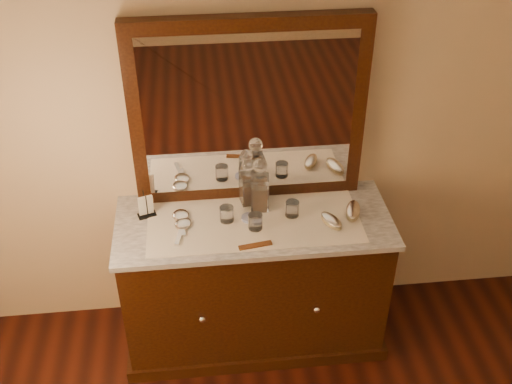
{
  "coord_description": "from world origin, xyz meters",
  "views": [
    {
      "loc": [
        -0.27,
        -0.53,
        2.8
      ],
      "look_at": [
        0.0,
        1.85,
        1.1
      ],
      "focal_mm": 42.77,
      "sensor_mm": 36.0,
      "label": 1
    }
  ],
  "objects_px": {
    "dresser_cabinet": "(254,282)",
    "decanter_right": "(260,189)",
    "brush_far": "(353,211)",
    "hand_mirror_outer": "(181,218)",
    "decanter_left": "(248,186)",
    "napkin_rack": "(146,207)",
    "hand_mirror_inner": "(182,226)",
    "mirror_frame": "(248,113)",
    "pin_dish": "(249,218)",
    "comb": "(255,245)",
    "brush_near": "(331,221)"
  },
  "relations": [
    {
      "from": "dresser_cabinet",
      "to": "decanter_right",
      "type": "height_order",
      "value": "decanter_right"
    },
    {
      "from": "brush_far",
      "to": "hand_mirror_outer",
      "type": "relative_size",
      "value": 0.78
    },
    {
      "from": "dresser_cabinet",
      "to": "decanter_left",
      "type": "xyz_separation_m",
      "value": [
        -0.01,
        0.16,
        0.55
      ]
    },
    {
      "from": "decanter_right",
      "to": "napkin_rack",
      "type": "bearing_deg",
      "value": 179.81
    },
    {
      "from": "decanter_left",
      "to": "hand_mirror_inner",
      "type": "xyz_separation_m",
      "value": [
        -0.36,
        -0.18,
        -0.1
      ]
    },
    {
      "from": "hand_mirror_outer",
      "to": "hand_mirror_inner",
      "type": "relative_size",
      "value": 0.99
    },
    {
      "from": "mirror_frame",
      "to": "pin_dish",
      "type": "xyz_separation_m",
      "value": [
        -0.02,
        -0.24,
        -0.49
      ]
    },
    {
      "from": "decanter_right",
      "to": "comb",
      "type": "bearing_deg",
      "value": -100.5
    },
    {
      "from": "dresser_cabinet",
      "to": "brush_near",
      "type": "height_order",
      "value": "brush_near"
    },
    {
      "from": "pin_dish",
      "to": "napkin_rack",
      "type": "relative_size",
      "value": 0.58
    },
    {
      "from": "mirror_frame",
      "to": "comb",
      "type": "xyz_separation_m",
      "value": [
        -0.02,
        -0.46,
        -0.49
      ]
    },
    {
      "from": "hand_mirror_inner",
      "to": "decanter_right",
      "type": "bearing_deg",
      "value": 16.86
    },
    {
      "from": "mirror_frame",
      "to": "decanter_right",
      "type": "distance_m",
      "value": 0.41
    },
    {
      "from": "decanter_left",
      "to": "hand_mirror_outer",
      "type": "xyz_separation_m",
      "value": [
        -0.36,
        -0.11,
        -0.1
      ]
    },
    {
      "from": "comb",
      "to": "decanter_right",
      "type": "bearing_deg",
      "value": 70.47
    },
    {
      "from": "dresser_cabinet",
      "to": "brush_far",
      "type": "relative_size",
      "value": 7.88
    },
    {
      "from": "dresser_cabinet",
      "to": "hand_mirror_inner",
      "type": "relative_size",
      "value": 6.1
    },
    {
      "from": "brush_far",
      "to": "hand_mirror_inner",
      "type": "bearing_deg",
      "value": -179.29
    },
    {
      "from": "hand_mirror_outer",
      "to": "comb",
      "type": "bearing_deg",
      "value": -35.62
    },
    {
      "from": "pin_dish",
      "to": "brush_far",
      "type": "relative_size",
      "value": 0.46
    },
    {
      "from": "dresser_cabinet",
      "to": "comb",
      "type": "height_order",
      "value": "comb"
    },
    {
      "from": "brush_near",
      "to": "brush_far",
      "type": "height_order",
      "value": "brush_far"
    },
    {
      "from": "mirror_frame",
      "to": "hand_mirror_outer",
      "type": "height_order",
      "value": "mirror_frame"
    },
    {
      "from": "brush_near",
      "to": "brush_far",
      "type": "bearing_deg",
      "value": 27.73
    },
    {
      "from": "pin_dish",
      "to": "comb",
      "type": "relative_size",
      "value": 0.49
    },
    {
      "from": "brush_near",
      "to": "hand_mirror_inner",
      "type": "relative_size",
      "value": 0.72
    },
    {
      "from": "pin_dish",
      "to": "brush_near",
      "type": "distance_m",
      "value": 0.42
    },
    {
      "from": "pin_dish",
      "to": "brush_near",
      "type": "bearing_deg",
      "value": -12.18
    },
    {
      "from": "pin_dish",
      "to": "decanter_left",
      "type": "distance_m",
      "value": 0.18
    },
    {
      "from": "brush_near",
      "to": "napkin_rack",
      "type": "bearing_deg",
      "value": 168.96
    },
    {
      "from": "decanter_right",
      "to": "brush_near",
      "type": "height_order",
      "value": "decanter_right"
    },
    {
      "from": "pin_dish",
      "to": "decanter_right",
      "type": "bearing_deg",
      "value": 54.72
    },
    {
      "from": "mirror_frame",
      "to": "brush_far",
      "type": "xyz_separation_m",
      "value": [
        0.52,
        -0.26,
        -0.47
      ]
    },
    {
      "from": "dresser_cabinet",
      "to": "pin_dish",
      "type": "bearing_deg",
      "value": 161.02
    },
    {
      "from": "brush_far",
      "to": "hand_mirror_outer",
      "type": "xyz_separation_m",
      "value": [
        -0.9,
        0.06,
        -0.01
      ]
    },
    {
      "from": "brush_near",
      "to": "brush_far",
      "type": "distance_m",
      "value": 0.15
    },
    {
      "from": "comb",
      "to": "decanter_right",
      "type": "distance_m",
      "value": 0.34
    },
    {
      "from": "napkin_rack",
      "to": "brush_near",
      "type": "bearing_deg",
      "value": -11.04
    },
    {
      "from": "comb",
      "to": "hand_mirror_outer",
      "type": "relative_size",
      "value": 0.74
    },
    {
      "from": "comb",
      "to": "brush_near",
      "type": "relative_size",
      "value": 1.02
    },
    {
      "from": "pin_dish",
      "to": "decanter_right",
      "type": "relative_size",
      "value": 0.27
    },
    {
      "from": "mirror_frame",
      "to": "pin_dish",
      "type": "distance_m",
      "value": 0.54
    },
    {
      "from": "brush_near",
      "to": "hand_mirror_outer",
      "type": "xyz_separation_m",
      "value": [
        -0.77,
        0.13,
        -0.01
      ]
    },
    {
      "from": "decanter_left",
      "to": "comb",
      "type": "bearing_deg",
      "value": -90.54
    },
    {
      "from": "napkin_rack",
      "to": "mirror_frame",
      "type": "bearing_deg",
      "value": 14.36
    },
    {
      "from": "brush_near",
      "to": "mirror_frame",
      "type": "bearing_deg",
      "value": 140.15
    },
    {
      "from": "napkin_rack",
      "to": "dresser_cabinet",
      "type": "bearing_deg",
      "value": -10.54
    },
    {
      "from": "comb",
      "to": "brush_near",
      "type": "height_order",
      "value": "brush_near"
    },
    {
      "from": "dresser_cabinet",
      "to": "hand_mirror_outer",
      "type": "distance_m",
      "value": 0.59
    },
    {
      "from": "hand_mirror_inner",
      "to": "comb",
      "type": "bearing_deg",
      "value": -27.81
    }
  ]
}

